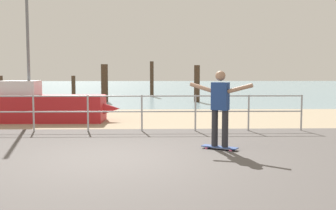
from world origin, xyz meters
TOP-DOWN VIEW (x-y plane):
  - ground_plane at (0.00, -1.00)m, footprint 24.00×10.00m
  - beach_strip at (0.00, 7.00)m, footprint 24.00×6.00m
  - sea_surface at (0.00, 35.00)m, footprint 72.00×50.00m
  - railing_fence at (-1.13, 3.60)m, footprint 12.27×0.05m
  - sailboat at (-3.03, 5.89)m, footprint 4.96×1.44m
  - skateboard at (2.20, 0.88)m, footprint 0.79×0.58m
  - skateboarder at (2.20, 0.88)m, footprint 1.29×0.82m
  - groyne_post_1 at (-4.66, 18.60)m, footprint 0.26×0.26m
  - groyne_post_2 at (-2.10, 14.58)m, footprint 0.38×0.38m
  - groyne_post_3 at (0.46, 19.10)m, footprint 0.25×0.25m
  - groyne_post_4 at (3.02, 14.33)m, footprint 0.32×0.32m

SIDE VIEW (x-z plane):
  - ground_plane at x=0.00m, z-range -0.02..0.02m
  - beach_strip at x=0.00m, z-range -0.02..0.02m
  - sea_surface at x=0.00m, z-range -0.02..0.02m
  - skateboard at x=2.20m, z-range 0.03..0.11m
  - sailboat at x=-3.03m, z-range -2.29..3.34m
  - railing_fence at x=-1.13m, z-range 0.17..1.22m
  - groyne_post_1 at x=-4.66m, z-range 0.00..1.42m
  - skateboarder at x=2.20m, z-range 0.19..1.84m
  - groyne_post_4 at x=3.02m, z-range 0.00..2.05m
  - groyne_post_2 at x=-2.10m, z-range 0.00..2.10m
  - groyne_post_3 at x=0.46m, z-range 0.00..2.36m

